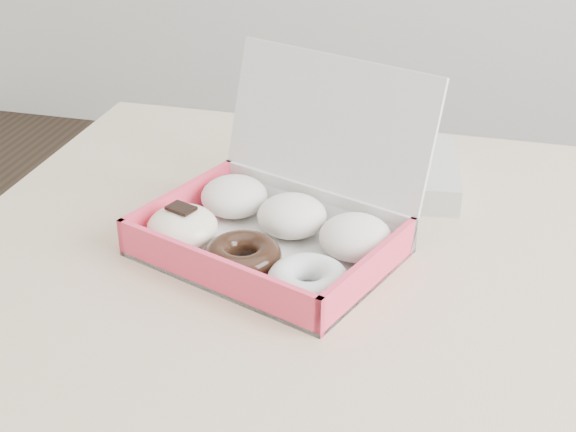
# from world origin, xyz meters

# --- Properties ---
(table) EXTENTS (1.20, 0.80, 0.75)m
(table) POSITION_xyz_m (0.00, 0.00, 0.67)
(table) COLOR tan
(table) RESTS_ON ground
(donut_box) EXTENTS (0.34, 0.32, 0.20)m
(donut_box) POSITION_xyz_m (-0.22, 0.01, 0.78)
(donut_box) COLOR silver
(donut_box) RESTS_ON table
(newspapers) EXTENTS (0.24, 0.21, 0.04)m
(newspapers) POSITION_xyz_m (-0.14, 0.21, 0.77)
(newspapers) COLOR beige
(newspapers) RESTS_ON table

